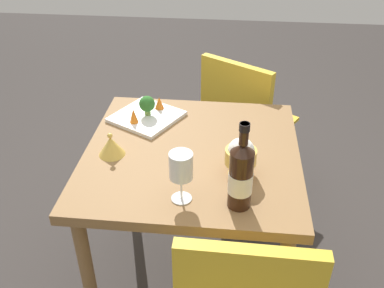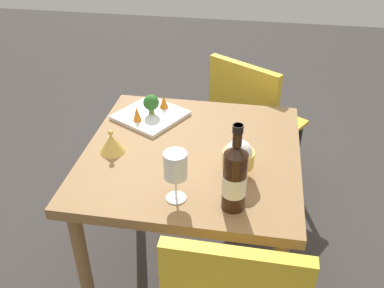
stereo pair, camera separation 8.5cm
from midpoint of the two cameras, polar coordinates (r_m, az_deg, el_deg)
name	(u,v)px [view 2 (the right image)]	position (r m, az deg, el deg)	size (l,w,h in m)	color
ground_plane	(192,278)	(2.15, 1.19, -17.39)	(8.00, 8.00, 0.00)	#383330
dining_table	(192,171)	(1.70, 1.43, -3.60)	(0.81, 0.81, 0.74)	olive
chair_near_window	(249,117)	(2.31, 8.64, 3.55)	(0.55, 0.55, 0.85)	gold
wine_bottle	(235,177)	(1.33, 7.50, -4.43)	(0.08, 0.08, 0.30)	black
wine_glass	(175,167)	(1.34, -0.40, -3.04)	(0.08, 0.08, 0.18)	white
rice_bowl	(238,158)	(1.49, 7.78, -1.86)	(0.11, 0.11, 0.14)	gold
rice_bowl_lid	(112,143)	(1.64, -9.12, 0.10)	(0.10, 0.10, 0.09)	gold
serving_plate	(151,115)	(1.86, -4.19, 3.79)	(0.34, 0.34, 0.02)	white
broccoli_floret	(151,103)	(1.84, -4.11, 5.41)	(0.07, 0.07, 0.09)	#729E4C
carrot_garnish_left	(137,114)	(1.80, -5.95, 3.96)	(0.04, 0.04, 0.06)	orange
carrot_garnish_right	(164,102)	(1.89, -2.46, 5.57)	(0.04, 0.04, 0.05)	orange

